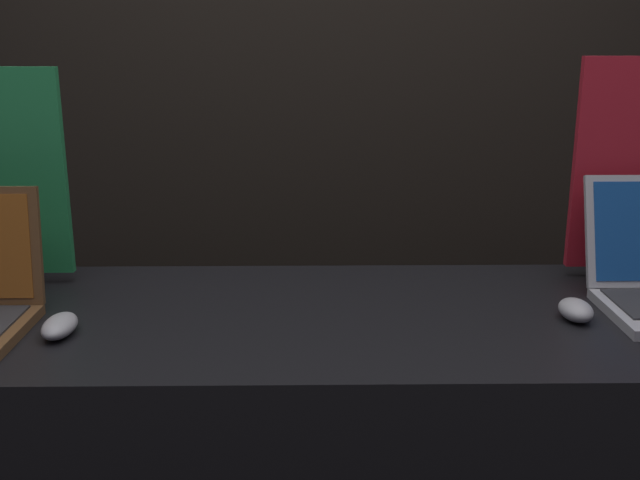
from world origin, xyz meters
TOP-DOWN VIEW (x-y plane):
  - wall_back at (0.00, 1.56)m, footprint 8.00×0.05m
  - mouse_front at (-0.48, 0.21)m, footprint 0.06×0.11m
  - mouse_back at (0.49, 0.27)m, footprint 0.06×0.09m

SIDE VIEW (x-z plane):
  - mouse_front at x=-0.48m, z-range 0.99..1.03m
  - mouse_back at x=0.49m, z-range 0.99..1.03m
  - wall_back at x=0.00m, z-range 0.00..2.80m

